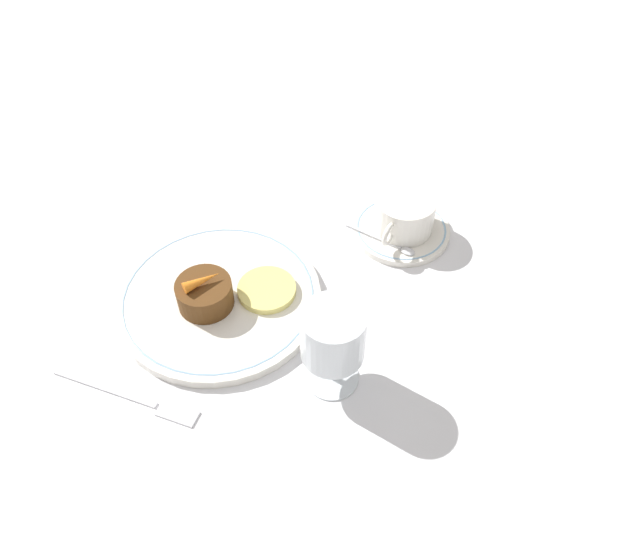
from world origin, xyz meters
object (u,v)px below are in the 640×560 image
object	(u,v)px
dinner_plate	(219,298)
dessert_cake	(204,295)
wine_glass	(333,339)
fork	(138,399)
coffee_cup	(404,213)

from	to	relation	value
dinner_plate	dessert_cake	world-z (taller)	dessert_cake
wine_glass	fork	world-z (taller)	wine_glass
dinner_plate	dessert_cake	distance (m)	0.03
wine_glass	fork	bearing A→B (deg)	-52.16
coffee_cup	wine_glass	bearing A→B (deg)	7.37
dinner_plate	wine_glass	xyz separation A→B (m)	(0.03, 0.19, 0.07)
wine_glass	dinner_plate	bearing A→B (deg)	-98.65
dinner_plate	fork	xyz separation A→B (m)	(0.17, 0.01, -0.01)
fork	dessert_cake	distance (m)	0.16
dessert_cake	fork	bearing A→B (deg)	4.66
dinner_plate	coffee_cup	xyz separation A→B (m)	(-0.25, 0.16, 0.03)
wine_glass	dessert_cake	distance (m)	0.21
dinner_plate	dessert_cake	size ratio (longest dim) A/B	3.73
wine_glass	dessert_cake	world-z (taller)	wine_glass
wine_glass	coffee_cup	bearing A→B (deg)	-172.63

